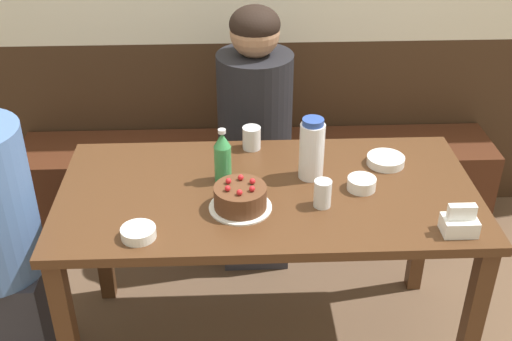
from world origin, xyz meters
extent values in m
plane|color=brown|center=(0.00, 0.00, 0.00)|extent=(12.00, 12.00, 0.00)
cube|color=#3D2819|center=(0.00, 1.05, 0.46)|extent=(4.80, 0.04, 0.93)
cube|color=#472314|center=(0.00, 0.83, 0.24)|extent=(2.32, 0.38, 0.48)
cube|color=#4C2D19|center=(0.00, 0.00, 0.73)|extent=(1.49, 0.74, 0.03)
cube|color=#4C2D19|center=(0.69, -0.32, 0.36)|extent=(0.06, 0.06, 0.71)
cube|color=#4C2D19|center=(-0.69, 0.32, 0.36)|extent=(0.06, 0.06, 0.71)
cube|color=#4C2D19|center=(0.69, 0.32, 0.36)|extent=(0.06, 0.06, 0.71)
cylinder|color=white|center=(-0.10, -0.11, 0.75)|extent=(0.22, 0.22, 0.01)
cylinder|color=#56331E|center=(-0.10, -0.11, 0.79)|extent=(0.18, 0.18, 0.08)
sphere|color=red|center=(-0.14, -0.13, 0.84)|extent=(0.02, 0.02, 0.02)
sphere|color=red|center=(-0.10, -0.16, 0.84)|extent=(0.02, 0.02, 0.02)
sphere|color=red|center=(-0.06, -0.14, 0.84)|extent=(0.02, 0.02, 0.02)
sphere|color=red|center=(-0.06, -0.09, 0.84)|extent=(0.02, 0.02, 0.02)
sphere|color=red|center=(-0.10, -0.07, 0.84)|extent=(0.02, 0.02, 0.02)
sphere|color=red|center=(-0.14, -0.09, 0.84)|extent=(0.02, 0.02, 0.02)
cylinder|color=white|center=(0.16, 0.08, 0.86)|extent=(0.09, 0.09, 0.21)
cylinder|color=#28479E|center=(0.16, 0.08, 0.97)|extent=(0.08, 0.08, 0.02)
cylinder|color=#388E4C|center=(-0.16, 0.07, 0.82)|extent=(0.06, 0.06, 0.14)
cone|color=#388E4C|center=(-0.16, 0.07, 0.92)|extent=(0.06, 0.06, 0.05)
cylinder|color=silver|center=(-0.16, 0.07, 0.95)|extent=(0.03, 0.03, 0.01)
cube|color=white|center=(0.60, -0.28, 0.78)|extent=(0.11, 0.08, 0.05)
cube|color=white|center=(0.60, -0.28, 0.83)|extent=(0.09, 0.03, 0.05)
cylinder|color=white|center=(-0.43, -0.26, 0.77)|extent=(0.11, 0.11, 0.03)
cylinder|color=white|center=(0.46, 0.16, 0.77)|extent=(0.14, 0.14, 0.03)
cylinder|color=white|center=(0.33, -0.01, 0.77)|extent=(0.10, 0.10, 0.04)
cylinder|color=silver|center=(-0.05, 0.31, 0.80)|extent=(0.07, 0.07, 0.09)
cylinder|color=silver|center=(0.18, -0.11, 0.80)|extent=(0.06, 0.06, 0.10)
cube|color=#33333D|center=(-0.02, 0.63, 0.23)|extent=(0.30, 0.34, 0.45)
cylinder|color=black|center=(-0.02, 0.63, 0.73)|extent=(0.33, 0.33, 0.57)
sphere|color=#A87A5B|center=(-0.02, 0.63, 1.11)|extent=(0.21, 0.21, 0.21)
ellipsoid|color=black|center=(-0.02, 0.63, 1.15)|extent=(0.21, 0.21, 0.16)
cube|color=#33333D|center=(-1.00, -0.02, 0.23)|extent=(0.34, 0.30, 0.45)
camera|label=1|loc=(-0.12, -1.92, 1.98)|focal=45.00mm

